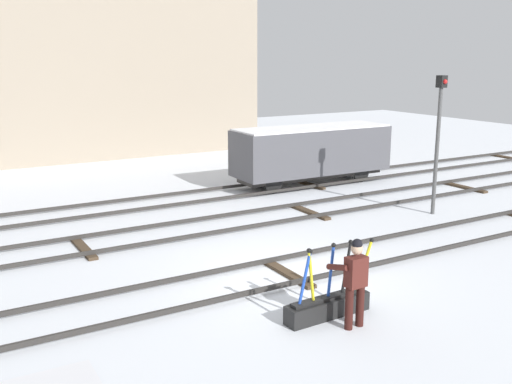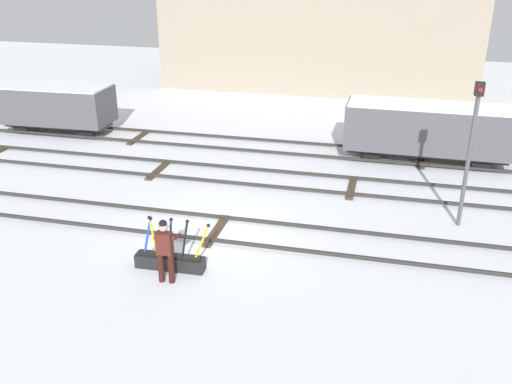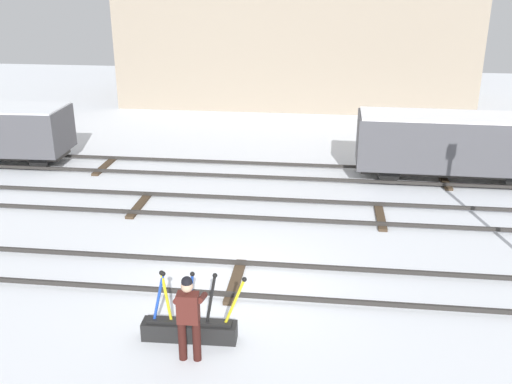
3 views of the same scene
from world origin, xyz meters
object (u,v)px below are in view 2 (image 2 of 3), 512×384
(switch_lever_frame, at_px, (170,260))
(freight_car_mid_siding, at_px, (56,105))
(freight_car_far_end, at_px, (428,129))
(signal_post, at_px, (471,142))
(rail_worker, at_px, (165,247))

(switch_lever_frame, distance_m, freight_car_mid_siding, 13.37)
(freight_car_far_end, bearing_deg, switch_lever_frame, -123.02)
(signal_post, distance_m, freight_car_far_end, 5.60)
(rail_worker, bearing_deg, freight_car_far_end, 56.29)
(switch_lever_frame, relative_size, rail_worker, 1.19)
(signal_post, relative_size, freight_car_mid_siding, 0.87)
(rail_worker, distance_m, signal_post, 8.87)
(signal_post, height_order, freight_car_mid_siding, signal_post)
(signal_post, xyz_separation_m, freight_car_far_end, (-0.81, 5.39, -1.28))
(switch_lever_frame, bearing_deg, rail_worker, -78.16)
(switch_lever_frame, xyz_separation_m, rail_worker, (0.14, -0.57, 0.69))
(switch_lever_frame, distance_m, freight_car_far_end, 11.76)
(switch_lever_frame, distance_m, signal_post, 8.84)
(freight_car_far_end, bearing_deg, rail_worker, -120.95)
(rail_worker, xyz_separation_m, signal_post, (7.20, 4.90, 1.63))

